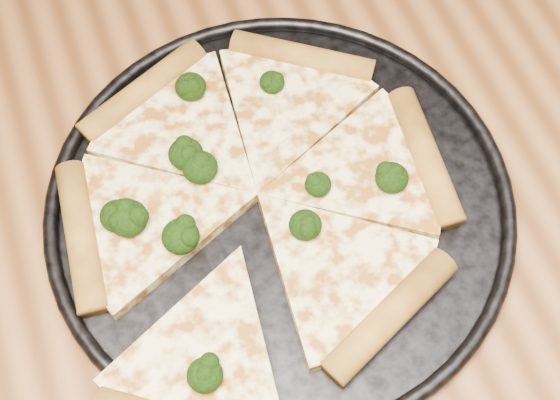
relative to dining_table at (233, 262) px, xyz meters
name	(u,v)px	position (x,y,z in m)	size (l,w,h in m)	color
dining_table	(233,262)	(0.00, 0.00, 0.00)	(1.20, 0.90, 0.75)	brown
pizza_pan	(280,205)	(0.04, -0.01, 0.10)	(0.38, 0.38, 0.02)	black
pizza	(255,204)	(0.02, 0.00, 0.11)	(0.34, 0.37, 0.02)	#FFEF9C
broccoli_florets	(212,193)	(-0.01, 0.01, 0.12)	(0.24, 0.27, 0.02)	black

